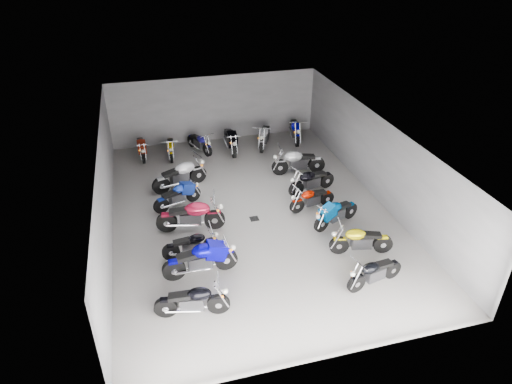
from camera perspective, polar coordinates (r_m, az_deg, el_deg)
ground at (r=17.12m, az=-0.65°, el=-2.47°), size 14.00×14.00×0.00m
wall_back at (r=22.59m, az=-5.16°, el=10.36°), size 10.00×0.10×3.20m
wall_left at (r=15.99m, az=-18.31°, el=-0.03°), size 0.10×14.00×3.20m
wall_right at (r=18.06m, az=14.92°, el=4.11°), size 0.10×14.00×3.20m
ceiling at (r=15.61m, az=-0.72°, el=7.51°), size 10.00×14.00×0.04m
drain_grate at (r=16.72m, az=-0.22°, el=-3.35°), size 0.32×0.32×0.01m
motorcycle_left_a at (r=12.81m, az=-7.91°, el=-13.31°), size 2.06×0.54×0.91m
motorcycle_left_b at (r=14.04m, az=-6.88°, el=-8.34°), size 2.33×0.48×1.03m
motorcycle_left_c at (r=14.84m, az=-8.03°, el=-6.52°), size 1.88×0.36×0.83m
motorcycle_left_d at (r=15.99m, az=-8.08°, el=-2.98°), size 2.39×0.59×1.05m
motorcycle_left_e at (r=17.44m, az=-9.74°, el=-0.45°), size 1.87×0.90×0.87m
motorcycle_left_f at (r=18.66m, az=-9.45°, el=2.08°), size 2.29×0.93×1.04m
motorcycle_right_a at (r=14.06m, az=14.58°, el=-9.67°), size 1.93×0.57×0.86m
motorcycle_right_b at (r=15.19m, az=12.94°, el=-5.89°), size 2.06×0.61×0.91m
motorcycle_right_c at (r=16.39m, az=9.94°, el=-2.59°), size 1.95×0.88×0.90m
motorcycle_right_d at (r=17.19m, az=6.97°, el=-0.81°), size 1.87×0.51×0.83m
motorcycle_right_e at (r=18.25m, az=6.92°, el=1.41°), size 2.10×0.69×0.94m
motorcycle_right_f at (r=19.60m, az=5.25°, el=3.79°), size 2.33×0.52×1.02m
motorcycle_back_a at (r=21.66m, az=-14.13°, el=5.44°), size 0.42×2.02×0.89m
motorcycle_back_b at (r=21.42m, az=-10.61°, el=5.48°), size 0.41×1.90×0.83m
motorcycle_back_c at (r=21.71m, az=-7.06°, el=6.16°), size 0.91×1.82×0.85m
motorcycle_back_d at (r=21.65m, az=-3.21°, el=6.56°), size 0.46×2.34×1.03m
motorcycle_back_e at (r=22.09m, az=1.06°, el=7.06°), size 1.09×2.12×1.00m
motorcycle_back_f at (r=22.83m, az=4.89°, el=7.77°), size 0.63×2.30×1.02m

